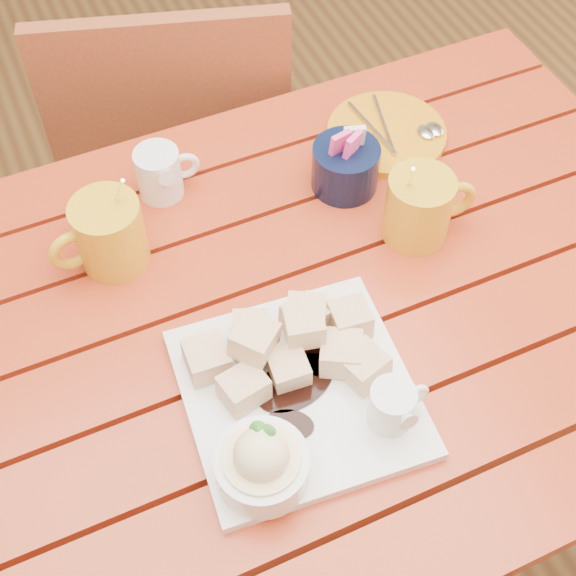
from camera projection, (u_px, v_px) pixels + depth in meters
name	position (u px, v px, depth m)	size (l,w,h in m)	color
ground	(287.00, 521.00, 1.64)	(5.00, 5.00, 0.00)	#513117
table	(286.00, 358.00, 1.12)	(1.20, 0.79, 0.75)	#AD2C16
dessert_plate	(293.00, 397.00, 0.93)	(0.29, 0.29, 0.11)	white
coffee_mug_left	(108.00, 234.00, 1.05)	(0.13, 0.09, 0.15)	gold
coffee_mug_right	(420.00, 206.00, 1.08)	(0.13, 0.09, 0.15)	gold
cream_pitcher	(160.00, 172.00, 1.13)	(0.09, 0.08, 0.08)	white
sugar_caddy	(345.00, 166.00, 1.14)	(0.10, 0.10, 0.11)	black
orange_saucer	(388.00, 133.00, 1.23)	(0.18, 0.18, 0.02)	orange
chair_far	(179.00, 155.00, 1.58)	(0.52, 0.52, 0.88)	brown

